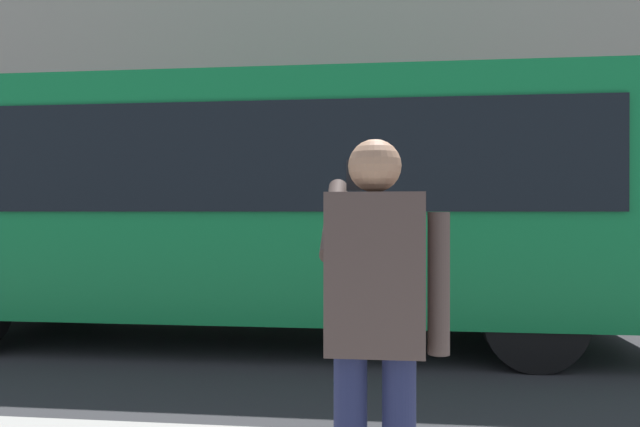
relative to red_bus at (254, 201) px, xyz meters
name	(u,v)px	position (x,y,z in m)	size (l,w,h in m)	color
ground_plane	(416,337)	(-1.96, -0.30, -1.68)	(60.00, 60.00, 0.00)	#2B2B2D
building_facade_far	(401,27)	(-1.97, -7.10, 4.30)	(28.00, 1.55, 12.00)	#A89E8E
red_bus	(254,201)	(0.00, 0.00, 0.00)	(9.05, 2.54, 3.08)	#0F7238
pedestrian_photographer	(376,311)	(-1.54, 4.48, -0.54)	(0.53, 0.52, 1.70)	#1E2347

